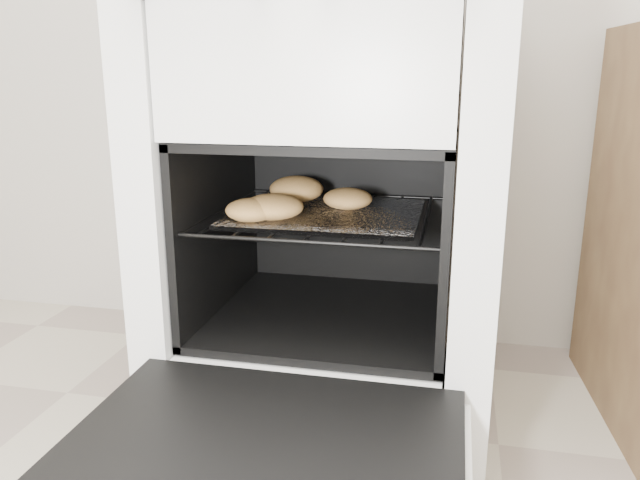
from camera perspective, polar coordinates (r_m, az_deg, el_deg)
The scene contains 5 objects.
stove at distance 1.33m, azimuth 1.47°, elevation 3.98°, with size 0.65×0.72×1.00m.
oven_door at distance 0.94m, azimuth -5.42°, elevation -19.17°, with size 0.59×0.46×0.04m.
oven_rack at distance 1.27m, azimuth 0.84°, elevation 2.35°, with size 0.47×0.46×0.01m.
foil_sheet at distance 1.25m, azimuth 0.64°, elevation 2.43°, with size 0.37×0.33×0.01m, color white.
baked_rolls at distance 1.27m, azimuth -2.47°, elevation 3.91°, with size 0.29×0.34×0.06m.
Camera 1 is at (0.22, -0.15, 0.75)m, focal length 35.00 mm.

